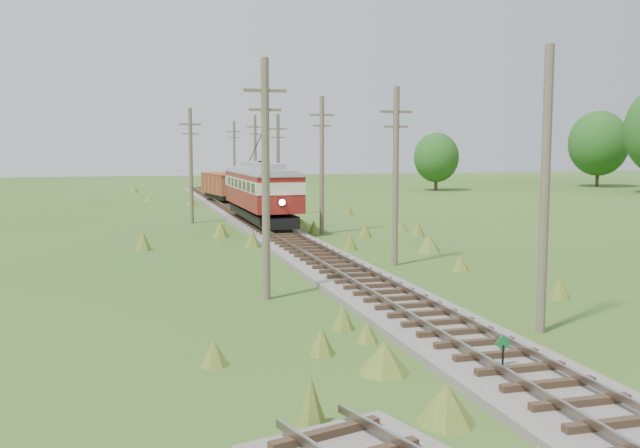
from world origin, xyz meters
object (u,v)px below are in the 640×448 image
object	(u,v)px
streetcar	(261,188)
gondola	(223,185)
gravel_pile	(264,202)
switch_marker	(503,351)

from	to	relation	value
streetcar	gondola	distance (m)	20.62
gondola	gravel_pile	bearing A→B (deg)	-56.29
switch_marker	streetcar	size ratio (longest dim) A/B	0.08
gondola	switch_marker	bearing A→B (deg)	-98.62
streetcar	gravel_pile	size ratio (longest dim) A/B	3.95
switch_marker	streetcar	world-z (taller)	streetcar
switch_marker	gondola	xyz separation A→B (m)	(0.20, 54.71, 1.32)
streetcar	gravel_pile	bearing A→B (deg)	78.02
switch_marker	gravel_pile	bearing A→B (deg)	85.98
switch_marker	streetcar	distance (m)	34.18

